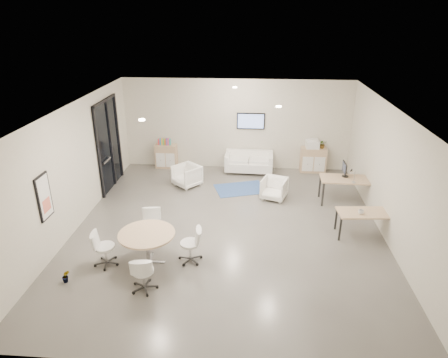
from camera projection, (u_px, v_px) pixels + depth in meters
name	position (u px, v px, depth m)	size (l,w,h in m)	color
room_shell	(228.00, 173.00, 9.98)	(9.60, 10.60, 4.80)	#52504B
glass_door	(109.00, 142.00, 12.60)	(0.09, 1.90, 2.85)	black
artwork	(44.00, 197.00, 8.82)	(0.05, 0.54, 1.04)	black
wall_tv	(251.00, 121.00, 13.98)	(0.98, 0.06, 0.58)	black
ceiling_spots	(223.00, 103.00, 10.14)	(3.14, 4.14, 0.03)	#FFEAC6
sideboard_left	(166.00, 156.00, 14.54)	(0.77, 0.40, 0.87)	tan
sideboard_right	(313.00, 160.00, 14.15)	(0.89, 0.43, 0.89)	tan
books	(165.00, 142.00, 14.33)	(0.45, 0.14, 0.22)	red
printer	(312.00, 144.00, 13.93)	(0.46, 0.39, 0.32)	white
loveseat	(249.00, 163.00, 14.19)	(1.69, 0.88, 0.62)	white
blue_rug	(240.00, 189.00, 12.93)	(1.58, 1.05, 0.01)	navy
armchair_left	(187.00, 175.00, 13.03)	(0.75, 0.71, 0.78)	white
armchair_right	(274.00, 188.00, 12.15)	(0.71, 0.66, 0.73)	white
desk_rear	(346.00, 181.00, 11.79)	(1.50, 0.79, 0.77)	tan
desk_front	(364.00, 215.00, 10.04)	(1.34, 0.75, 0.68)	tan
monitor	(345.00, 169.00, 11.81)	(0.20, 0.50, 0.44)	black
round_table	(147.00, 236.00, 8.92)	(1.27, 1.27, 0.77)	tan
meeting_chairs	(148.00, 247.00, 9.03)	(2.55, 2.55, 0.82)	white
plant_cabinet	(322.00, 145.00, 13.89)	(0.28, 0.31, 0.24)	#3F7F3F
plant_floor	(66.00, 279.00, 8.50)	(0.16, 0.30, 0.13)	#3F7F3F
cup	(361.00, 212.00, 9.90)	(0.13, 0.11, 0.13)	white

